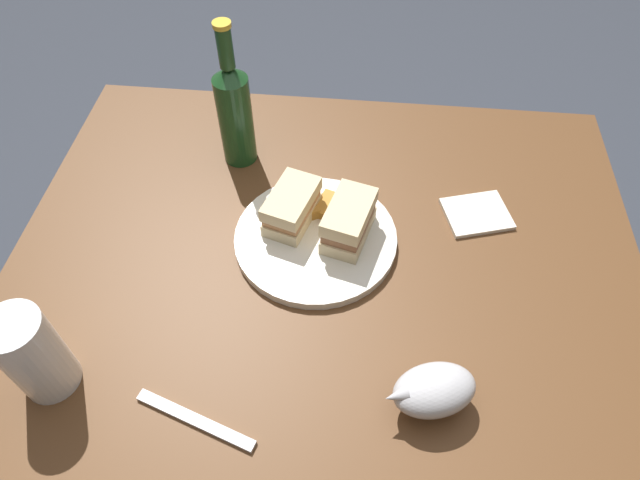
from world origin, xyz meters
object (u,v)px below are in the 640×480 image
(sandwich_half_left, at_px, (349,221))
(pint_glass, at_px, (36,358))
(napkin, at_px, (477,214))
(plate, at_px, (316,238))
(fork, at_px, (195,420))
(gravy_boat, at_px, (433,390))
(cider_bottle, at_px, (234,111))
(sandwich_half_right, at_px, (292,207))

(sandwich_half_left, height_order, pint_glass, pint_glass)
(napkin, bearing_deg, plate, 17.47)
(sandwich_half_left, relative_size, pint_glass, 0.81)
(plate, distance_m, fork, 0.35)
(sandwich_half_left, bearing_deg, plate, 6.71)
(plate, bearing_deg, gravy_boat, 124.56)
(gravy_boat, bearing_deg, cider_bottle, -52.87)
(sandwich_half_left, distance_m, sandwich_half_right, 0.10)
(sandwich_half_left, distance_m, napkin, 0.24)
(plate, height_order, napkin, plate)
(plate, relative_size, cider_bottle, 0.98)
(fork, bearing_deg, pint_glass, 7.84)
(plate, relative_size, napkin, 2.50)
(gravy_boat, distance_m, cider_bottle, 0.59)
(napkin, relative_size, fork, 0.61)
(sandwich_half_right, bearing_deg, cider_bottle, -53.05)
(sandwich_half_right, bearing_deg, napkin, -170.28)
(plate, bearing_deg, sandwich_half_left, -173.29)
(gravy_boat, bearing_deg, sandwich_half_right, -52.77)
(plate, height_order, pint_glass, pint_glass)
(sandwich_half_left, height_order, napkin, sandwich_half_left)
(plate, xyz_separation_m, sandwich_half_right, (0.04, -0.03, 0.04))
(napkin, bearing_deg, pint_glass, 31.03)
(sandwich_half_left, relative_size, cider_bottle, 0.44)
(sandwich_half_right, xyz_separation_m, pint_glass, (0.30, 0.32, 0.02))
(sandwich_half_right, bearing_deg, pint_glass, 46.66)
(gravy_boat, bearing_deg, sandwich_half_left, -64.47)
(plate, relative_size, fork, 1.53)
(pint_glass, bearing_deg, cider_bottle, -110.34)
(plate, xyz_separation_m, napkin, (-0.28, -0.09, -0.00))
(pint_glass, xyz_separation_m, cider_bottle, (-0.18, -0.48, 0.04))
(sandwich_half_right, xyz_separation_m, gravy_boat, (-0.23, 0.30, -0.01))
(gravy_boat, bearing_deg, napkin, -104.42)
(plate, xyz_separation_m, gravy_boat, (-0.19, 0.27, 0.03))
(pint_glass, distance_m, gravy_boat, 0.53)
(plate, distance_m, sandwich_half_right, 0.07)
(sandwich_half_right, distance_m, gravy_boat, 0.38)
(fork, bearing_deg, gravy_boat, -151.42)
(plate, bearing_deg, pint_glass, 39.76)
(napkin, bearing_deg, sandwich_half_left, 19.92)
(sandwich_half_right, distance_m, pint_glass, 0.44)
(pint_glass, bearing_deg, fork, 169.57)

